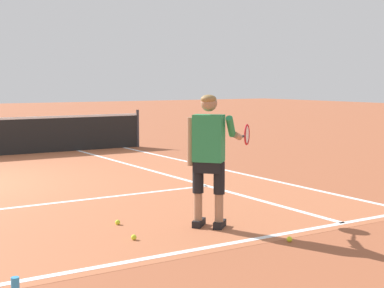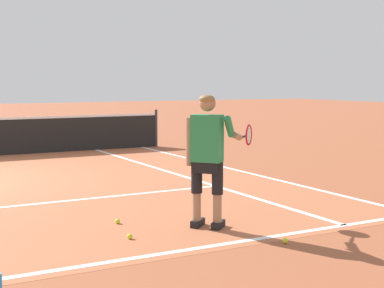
{
  "view_description": "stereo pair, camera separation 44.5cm",
  "coord_description": "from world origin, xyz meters",
  "views": [
    {
      "loc": [
        -1.61,
        -11.33,
        1.88
      ],
      "look_at": [
        2.47,
        -4.79,
        1.05
      ],
      "focal_mm": 54.66,
      "sensor_mm": 36.0,
      "label": 1
    },
    {
      "loc": [
        -1.23,
        -11.55,
        1.88
      ],
      "look_at": [
        2.47,
        -4.79,
        1.05
      ],
      "focal_mm": 54.66,
      "sensor_mm": 36.0,
      "label": 2
    }
  ],
  "objects": [
    {
      "name": "tennis_ball_near_feet",
      "position": [
        2.9,
        -6.25,
        0.03
      ],
      "size": [
        0.07,
        0.07,
        0.07
      ],
      "primitive_type": "sphere",
      "color": "#CCE02D",
      "rests_on": "ground"
    },
    {
      "name": "tennis_ball_mid_court",
      "position": [
        1.54,
        -4.43,
        0.03
      ],
      "size": [
        0.07,
        0.07,
        0.07
      ],
      "primitive_type": "sphere",
      "color": "#CCE02D",
      "rests_on": "ground"
    },
    {
      "name": "line_singles_right",
      "position": [
        4.12,
        -1.1,
        0.0
      ],
      "size": [
        0.1,
        9.69,
        0.01
      ],
      "primitive_type": "cube",
      "color": "white",
      "rests_on": "ground"
    },
    {
      "name": "line_doubles_right",
      "position": [
        5.49,
        -1.1,
        0.0
      ],
      "size": [
        0.1,
        9.69,
        0.01
      ],
      "primitive_type": "cube",
      "color": "white",
      "rests_on": "ground"
    },
    {
      "name": "tennis_ball_by_baseline",
      "position": [
        1.39,
        -5.21,
        0.03
      ],
      "size": [
        0.07,
        0.07,
        0.07
      ],
      "primitive_type": "sphere",
      "color": "#CCE02D",
      "rests_on": "ground"
    },
    {
      "name": "line_baseline",
      "position": [
        0.0,
        -5.95,
        0.0
      ],
      "size": [
        10.98,
        0.1,
        0.01
      ],
      "primitive_type": "cube",
      "color": "white",
      "rests_on": "ground"
    },
    {
      "name": "tennis_player",
      "position": [
        2.49,
        -5.17,
        0.99
      ],
      "size": [
        1.18,
        0.69,
        1.71
      ],
      "color": "black",
      "rests_on": "ground"
    }
  ]
}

